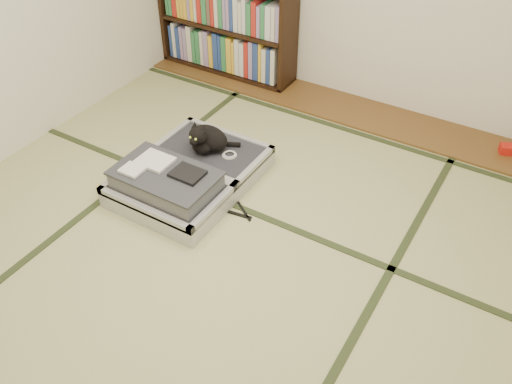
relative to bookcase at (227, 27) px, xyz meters
The scene contains 10 objects.
floor 2.49m from the bookcase, 57.58° to the right, with size 4.50×4.50×0.00m, color #BEBA7E.
wood_strip 1.39m from the bookcase, ahead, with size 4.00×0.50×0.02m, color brown.
red_item 2.71m from the bookcase, ahead, with size 0.15×0.09×0.07m, color red.
room_shell 2.65m from the bookcase, 57.58° to the right, with size 4.50×4.50×4.50m.
tatami_borders 2.10m from the bookcase, 50.17° to the right, with size 4.00×4.50×0.01m.
bookcase is the anchor object (origin of this frame).
suitcase 1.88m from the bookcase, 65.77° to the right, with size 0.80×1.07×0.32m.
cat 1.59m from the bookcase, 62.10° to the right, with size 0.36×0.36×0.29m.
cable_coil 1.67m from the bookcase, 56.03° to the right, with size 0.11×0.11×0.03m.
hanger 2.10m from the bookcase, 56.93° to the right, with size 0.44×0.23×0.01m.
Camera 1 is at (1.46, -1.97, 2.51)m, focal length 38.00 mm.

